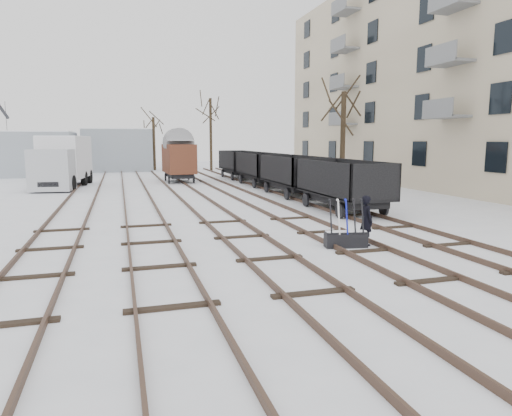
% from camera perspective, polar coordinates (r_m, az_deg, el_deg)
% --- Properties ---
extents(ground, '(120.00, 120.00, 0.00)m').
position_cam_1_polar(ground, '(12.74, 1.71, -6.45)').
color(ground, white).
rests_on(ground, ground).
extents(tracks, '(13.90, 52.00, 0.16)m').
position_cam_1_polar(tracks, '(25.85, -7.88, 1.28)').
color(tracks, black).
rests_on(tracks, ground).
extents(apartment_block, '(10.12, 45.00, 16.10)m').
position_cam_1_polar(apartment_block, '(35.36, 26.99, 15.34)').
color(apartment_block, beige).
rests_on(apartment_block, ground).
extents(shed_left, '(10.00, 8.00, 4.10)m').
position_cam_1_polar(shed_left, '(48.56, -27.63, 6.08)').
color(shed_left, '#8C949E').
rests_on(shed_left, ground).
extents(shed_right, '(7.00, 6.00, 4.50)m').
position_cam_1_polar(shed_right, '(51.69, -16.91, 6.98)').
color(shed_right, '#8C949E').
rests_on(shed_right, ground).
extents(ground_frame, '(1.35, 0.64, 1.49)m').
position_cam_1_polar(ground_frame, '(14.38, 11.17, -3.72)').
color(ground_frame, black).
rests_on(ground_frame, ground).
extents(worker, '(0.39, 0.58, 1.58)m').
position_cam_1_polar(worker, '(14.73, 13.62, -1.51)').
color(worker, black).
rests_on(worker, ground).
extents(freight_wagon_a, '(2.30, 5.75, 2.35)m').
position_cam_1_polar(freight_wagon_a, '(21.57, 10.76, 1.99)').
color(freight_wagon_a, black).
rests_on(freight_wagon_a, ground).
extents(freight_wagon_b, '(2.30, 5.75, 2.35)m').
position_cam_1_polar(freight_wagon_b, '(27.38, 4.59, 3.46)').
color(freight_wagon_b, black).
rests_on(freight_wagon_b, ground).
extents(freight_wagon_c, '(2.30, 5.75, 2.35)m').
position_cam_1_polar(freight_wagon_c, '(33.40, 0.61, 4.40)').
color(freight_wagon_c, black).
rests_on(freight_wagon_c, ground).
extents(freight_wagon_d, '(2.30, 5.75, 2.35)m').
position_cam_1_polar(freight_wagon_d, '(39.55, -2.15, 5.03)').
color(freight_wagon_d, black).
rests_on(freight_wagon_d, ground).
extents(box_van_wagon, '(2.47, 4.40, 3.28)m').
position_cam_1_polar(box_van_wagon, '(36.56, -9.64, 6.22)').
color(box_van_wagon, black).
rests_on(box_van_wagon, ground).
extents(lorry, '(3.27, 8.09, 3.57)m').
position_cam_1_polar(lorry, '(34.54, -23.00, 5.42)').
color(lorry, black).
rests_on(lorry, ground).
extents(panel_van, '(2.70, 5.25, 2.22)m').
position_cam_1_polar(panel_van, '(35.81, -24.01, 4.36)').
color(panel_van, silver).
rests_on(panel_van, ground).
extents(tree_near, '(0.30, 0.30, 6.06)m').
position_cam_1_polar(tree_near, '(27.46, 10.77, 7.81)').
color(tree_near, black).
rests_on(tree_near, ground).
extents(tree_far_left, '(0.30, 0.30, 5.74)m').
position_cam_1_polar(tree_far_left, '(51.49, -12.63, 7.83)').
color(tree_far_left, black).
rests_on(tree_far_left, ground).
extents(tree_far_right, '(0.30, 0.30, 7.70)m').
position_cam_1_polar(tree_far_right, '(49.93, -5.67, 9.11)').
color(tree_far_right, black).
rests_on(tree_far_right, ground).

